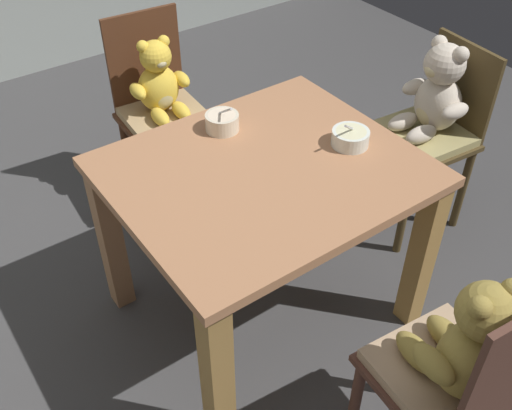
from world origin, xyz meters
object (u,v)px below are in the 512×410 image
dining_table (264,200)px  porridge_bowl_cream_far_center (222,122)px  teddy_chair_far_center (162,101)px  teddy_chair_near_right (432,112)px  teddy_chair_near_front (464,361)px  porridge_bowl_white_near_right (350,138)px

dining_table → porridge_bowl_cream_far_center: size_ratio=7.67×
porridge_bowl_cream_far_center → teddy_chair_far_center: bearing=85.5°
teddy_chair_far_center → dining_table: bearing=0.2°
teddy_chair_near_right → teddy_chair_far_center: 1.17m
teddy_chair_near_front → porridge_bowl_cream_far_center: 1.13m
teddy_chair_near_right → porridge_bowl_cream_far_center: (-0.91, 0.22, 0.17)m
teddy_chair_near_front → teddy_chair_near_right: teddy_chair_near_front is taller
teddy_chair_near_right → porridge_bowl_cream_far_center: teddy_chair_near_right is taller
dining_table → porridge_bowl_white_near_right: porridge_bowl_white_near_right is taller
teddy_chair_near_right → porridge_bowl_white_near_right: size_ratio=6.58×
teddy_chair_near_right → porridge_bowl_cream_far_center: bearing=-8.3°
dining_table → porridge_bowl_cream_far_center: bearing=87.7°
teddy_chair_far_center → teddy_chair_near_front: bearing=3.2°
teddy_chair_far_center → porridge_bowl_cream_far_center: size_ratio=6.87×
dining_table → teddy_chair_near_right: teddy_chair_near_right is taller
dining_table → teddy_chair_near_right: size_ratio=1.13×
teddy_chair_near_right → teddy_chair_near_front: bearing=50.7°
dining_table → teddy_chair_near_right: bearing=3.5°
teddy_chair_near_front → porridge_bowl_white_near_right: size_ratio=6.96×
porridge_bowl_white_near_right → teddy_chair_near_right: bearing=11.5°
teddy_chair_near_front → porridge_bowl_cream_far_center: size_ratio=7.16×
teddy_chair_near_front → porridge_bowl_white_near_right: 0.85m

